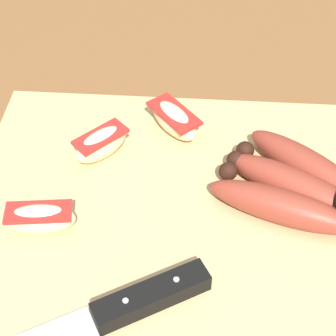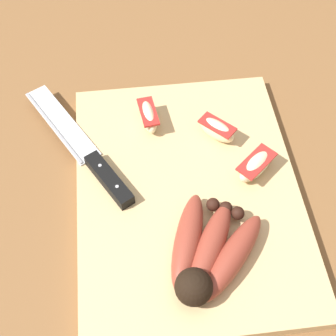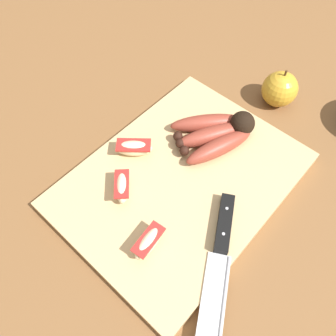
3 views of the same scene
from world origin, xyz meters
name	(u,v)px [view 1 (image 1 of 3)]	position (x,y,z in m)	size (l,w,h in m)	color
ground_plane	(206,206)	(0.00, 0.00, 0.00)	(6.00, 6.00, 0.00)	brown
cutting_board	(186,208)	(-0.02, -0.01, 0.01)	(0.42, 0.32, 0.02)	tan
banana_bunch	(305,189)	(0.09, 0.00, 0.04)	(0.17, 0.15, 0.05)	black
chefs_knife	(96,322)	(-0.09, -0.15, 0.03)	(0.26, 0.16, 0.02)	silver
apple_wedge_near	(101,144)	(-0.11, 0.04, 0.04)	(0.06, 0.06, 0.03)	beige
apple_wedge_middle	(174,120)	(-0.04, 0.09, 0.04)	(0.07, 0.07, 0.03)	beige
apple_wedge_far	(40,219)	(-0.15, -0.06, 0.04)	(0.07, 0.03, 0.03)	beige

